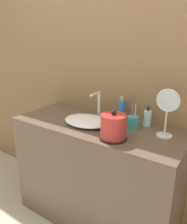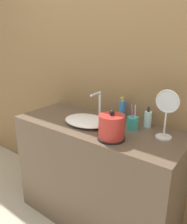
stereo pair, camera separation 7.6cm
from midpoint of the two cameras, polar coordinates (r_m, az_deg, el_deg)
The scene contains 9 objects.
wall_back at distance 1.84m, azimuth 4.47°, elevation 10.80°, with size 6.00×0.04×2.60m.
vanity_counter at distance 1.92m, azimuth -0.64°, elevation -16.08°, with size 1.36×0.54×0.91m.
sink_basin at distance 1.71m, azimuth -3.11°, elevation -2.29°, with size 0.37×0.28×0.05m.
faucet at distance 1.81m, azimuth 0.12°, elevation 2.14°, with size 0.06×0.13×0.23m.
electric_kettle at distance 1.44m, azimuth 3.70°, elevation -4.11°, with size 0.19×0.19×0.20m.
toothbrush_cup at distance 1.64m, azimuth 8.92°, elevation -2.66°, with size 0.08×0.08×0.19m.
lotion_bottle at distance 1.77m, azimuth 6.16°, elevation 0.41°, with size 0.06×0.06×0.20m.
shampoo_bottle at distance 1.70m, azimuth 12.69°, elevation -1.50°, with size 0.06×0.06×0.17m.
vanity_mirror at distance 1.50m, azimuth 17.28°, elevation 0.48°, with size 0.16×0.11×0.33m.
Camera 1 is at (0.87, -1.05, 1.55)m, focal length 35.00 mm.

